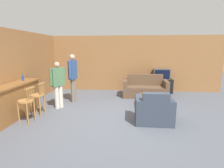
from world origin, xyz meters
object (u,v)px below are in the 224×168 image
Objects in this scene: couch_far at (145,89)px; bottle at (23,77)px; bar_chair_near at (26,103)px; tv_unit at (161,86)px; bar_chair_mid at (38,97)px; person_by_window at (73,75)px; coffee_table at (149,98)px; tv at (161,74)px; book_on_table at (151,94)px; armchair_near at (154,111)px; person_by_counter at (58,83)px.

couch_far is 8.21× the size of bottle.
bar_chair_near is 5.67m from tv_unit.
bottle reaches higher than bar_chair_mid.
person_by_window is at bearing -153.73° from tv_unit.
person_by_window reaches higher than coffee_table.
tv is at bearing -90.00° from tv_unit.
tv is 3.21× the size of bottle.
bar_chair_near is at bearing -107.95° from person_by_window.
book_on_table is 2.96m from person_by_window.
armchair_near is at bearing -90.45° from coffee_table.
bar_chair_mid is at bearing 175.84° from armchair_near.
coffee_table is at bearing -109.33° from tv.
book_on_table is (-0.67, -1.95, -0.47)m from tv.
coffee_table is (0.01, -1.49, 0.01)m from couch_far.
bar_chair_mid is 4.24× the size of book_on_table.
person_by_counter is (-3.05, -1.78, 0.55)m from couch_far.
bottle is 1.08m from person_by_counter.
bar_chair_mid is 0.63× the size of person_by_counter.
bar_chair_near is 0.91× the size of coffee_table.
bottle is 0.14× the size of person_by_counter.
person_by_window is (1.28, 1.10, -0.07)m from bottle.
bar_chair_near is 5.67m from tv.
coffee_table is 1.07× the size of tv_unit.
book_on_table is (-0.67, -1.95, 0.09)m from tv_unit.
tv is at bearing 37.03° from bar_chair_mid.
coffee_table is 2.35m from tv_unit.
couch_far is 1.85× the size of armchair_near.
bottle reaches higher than coffee_table.
book_on_table is at bearing 85.72° from armchair_near.
person_by_counter reaches higher than coffee_table.
armchair_near is 4.43× the size of bottle.
tv_unit is (4.22, 3.18, -0.23)m from bar_chair_mid.
bar_chair_mid reaches higher than armchair_near.
person_by_window is at bearing -153.77° from tv.
couch_far is 7.84× the size of book_on_table.
tv is (0.78, 2.21, 0.53)m from coffee_table.
bottle reaches higher than bar_chair_near.
person_by_window reaches higher than couch_far.
tv is 5.63m from bottle.
armchair_near is (-0.00, -2.71, 0.00)m from couch_far.
coffee_table is 0.29m from book_on_table.
couch_far is (3.43, 3.06, -0.22)m from bar_chair_near.
coffee_table is (0.01, 1.22, 0.01)m from armchair_near.
person_by_window reaches higher than bar_chair_near.
armchair_near is 0.63× the size of person_by_counter.
bar_chair_near is 1.00× the size of bar_chair_mid.
coffee_table is at bearing -109.31° from tv_unit.
bar_chair_mid is at bearing -119.32° from person_by_counter.
armchair_near reaches higher than tv_unit.
bar_chair_mid is 1.38× the size of tv.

